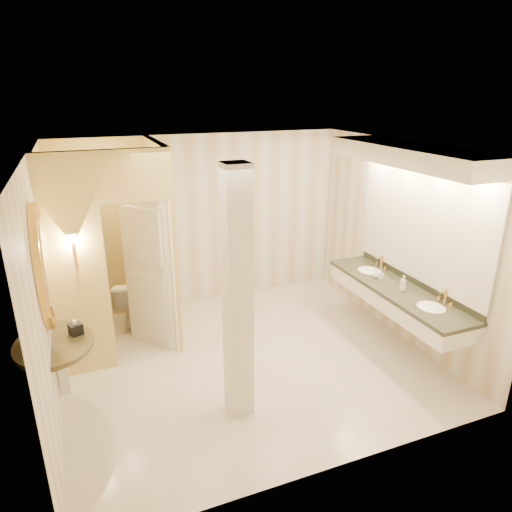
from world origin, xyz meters
The scene contains 16 objects.
floor centered at (0.00, 0.00, 0.00)m, with size 4.50×4.50×0.00m, color beige.
ceiling centered at (0.00, 0.00, 2.70)m, with size 4.50×4.50×0.00m, color white.
wall_back centered at (0.00, 2.00, 1.35)m, with size 4.50×0.02×2.70m, color beige.
wall_front centered at (0.00, -2.00, 1.35)m, with size 4.50×0.02×2.70m, color beige.
wall_left centered at (-2.25, 0.00, 1.35)m, with size 0.02×4.00×2.70m, color beige.
wall_right centered at (2.25, 0.00, 1.35)m, with size 0.02×4.00×2.70m, color beige.
toilet_closet centered at (-1.14, 0.96, 1.39)m, with size 1.50×1.55×2.70m.
wall_sconce centered at (-1.93, 0.43, 1.73)m, with size 0.14×0.14×0.42m.
vanity centered at (1.98, -0.40, 1.63)m, with size 0.75×2.53×2.09m.
console_shelf centered at (-2.21, -0.24, 1.34)m, with size 0.98×0.98×1.94m.
pillar centered at (-0.45, -0.90, 1.35)m, with size 0.25×0.25×2.70m, color silver.
tissue_box centered at (-2.01, -0.16, 0.94)m, with size 0.12×0.12×0.12m, color black.
toilet centered at (-1.26, 1.53, 0.37)m, with size 0.41×0.72×0.73m, color white.
soap_bottle_a centered at (1.91, -0.09, 0.94)m, with size 0.06×0.06×0.13m, color beige.
soap_bottle_b centered at (1.87, -0.04, 0.93)m, with size 0.09×0.09×0.11m, color silver.
soap_bottle_c centered at (1.93, -0.52, 0.98)m, with size 0.08×0.08×0.21m, color #C6B28C.
Camera 1 is at (-1.80, -4.82, 3.31)m, focal length 32.00 mm.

